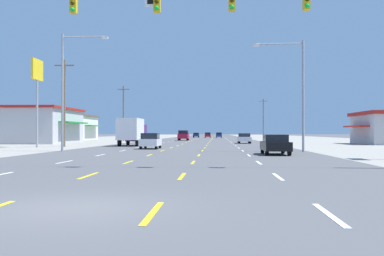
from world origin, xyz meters
The scene contains 22 objects.
ground_plane centered at (0.00, 66.00, 0.00)m, with size 572.00×572.00×0.00m, color #4C4C4F.
lot_apron_left centered at (-24.75, 66.00, 0.00)m, with size 28.00×440.00×0.01m, color gray.
lot_apron_right centered at (24.75, 66.00, 0.00)m, with size 28.00×440.00×0.01m, color gray.
lane_markings centered at (0.00, 104.50, 0.01)m, with size 10.64×227.60×0.01m.
signal_span_wire centered at (0.00, 10.91, 5.65)m, with size 27.36×0.53×9.59m.
sedan_far_right_nearest centered at (7.24, 23.37, 0.76)m, with size 1.80×4.50×1.46m.
hatchback_inner_left_near centered at (-3.46, 34.08, 0.78)m, with size 1.72×3.90×1.54m.
box_truck_far_left_mid centered at (-7.13, 43.61, 1.84)m, with size 2.40×7.20×3.23m.
sedan_far_right_midfar centered at (6.96, 56.20, 0.76)m, with size 1.80×4.50×1.46m.
suv_inner_left_far centered at (-3.61, 78.68, 1.03)m, with size 1.98×4.90×1.98m.
hatchback_inner_right_farther centered at (3.51, 120.32, 0.78)m, with size 1.72×3.90×1.54m.
hatchback_far_left_farthest centered at (-7.05, 123.09, 0.78)m, with size 1.72×3.90×1.54m.
hatchback_center_turn_distant_a centered at (0.21, 123.68, 0.78)m, with size 1.72×3.90×1.54m.
sedan_inner_left_distant_b centered at (-3.39, 127.04, 0.76)m, with size 1.80×4.50×1.46m.
storefront_left_row_1 centered at (-23.13, 56.12, 2.66)m, with size 10.22×14.42×5.27m.
storefront_left_row_2 centered at (-29.38, 83.91, 2.65)m, with size 13.08×12.72×5.25m.
pole_sign_left_row_1 centered at (-16.11, 37.26, 7.36)m, with size 0.24×2.69×9.39m.
streetlight_left_row_0 centered at (-9.76, 28.11, 5.76)m, with size 4.02×0.26×10.01m.
streetlight_right_row_0 centered at (9.70, 28.11, 5.39)m, with size 4.24×0.26×9.23m.
utility_pole_left_row_0 centered at (-13.96, 39.59, 5.03)m, with size 2.20×0.26×9.67m.
utility_pole_left_row_1 centered at (-14.23, 72.39, 5.26)m, with size 2.20×0.26×10.13m.
utility_pole_right_row_2 centered at (14.96, 107.69, 5.33)m, with size 2.20×0.26×10.26m.
Camera 1 is at (3.05, -9.51, 1.63)m, focal length 42.09 mm.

